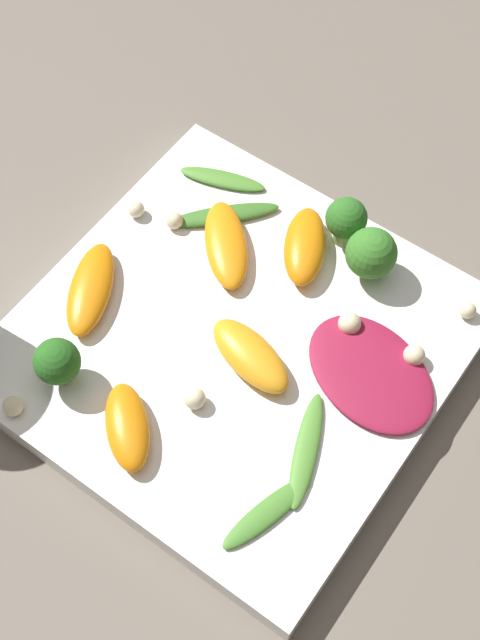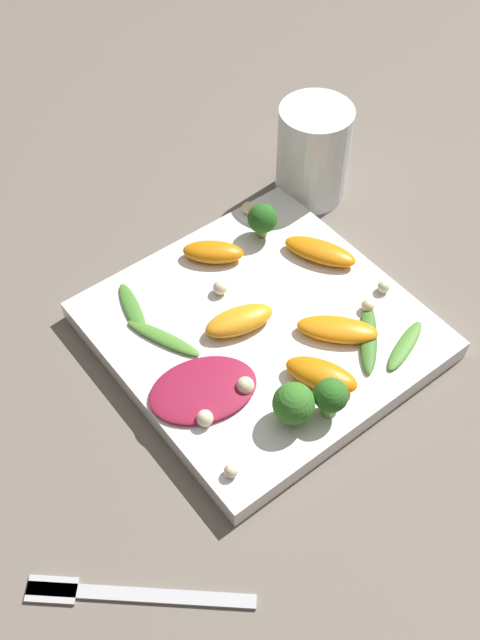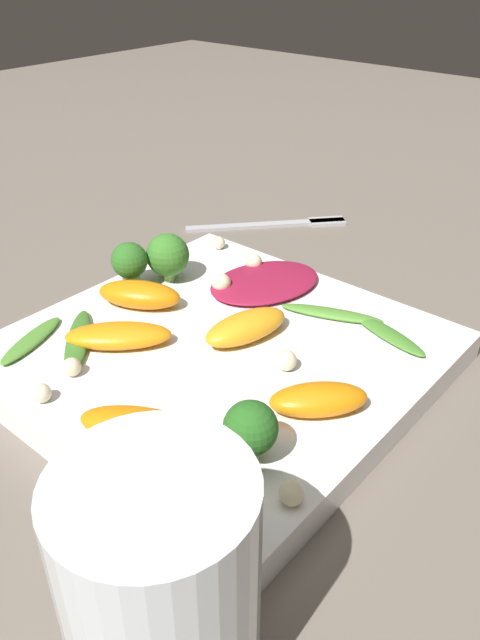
% 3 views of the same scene
% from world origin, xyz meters
% --- Properties ---
extents(ground_plane, '(2.40, 2.40, 0.00)m').
position_xyz_m(ground_plane, '(0.00, 0.00, 0.00)').
color(ground_plane, '#6B6056').
extents(plate, '(0.28, 0.28, 0.02)m').
position_xyz_m(plate, '(0.00, 0.00, 0.01)').
color(plate, white).
rests_on(plate, ground_plane).
extents(drinking_glass, '(0.08, 0.08, 0.11)m').
position_xyz_m(drinking_glass, '(0.13, -0.18, 0.06)').
color(drinking_glass, white).
rests_on(drinking_glass, ground_plane).
extents(fork, '(0.13, 0.15, 0.01)m').
position_xyz_m(fork, '(-0.13, 0.25, 0.00)').
color(fork, '#B2B2B7').
rests_on(fork, ground_plane).
extents(radicchio_leaf_0, '(0.10, 0.12, 0.01)m').
position_xyz_m(radicchio_leaf_0, '(-0.03, 0.09, 0.03)').
color(radicchio_leaf_0, maroon).
rests_on(radicchio_leaf_0, plate).
extents(orange_segment_0, '(0.08, 0.08, 0.02)m').
position_xyz_m(orange_segment_0, '(-0.06, -0.05, 0.03)').
color(orange_segment_0, orange).
rests_on(orange_segment_0, plate).
extents(orange_segment_1, '(0.06, 0.07, 0.02)m').
position_xyz_m(orange_segment_1, '(0.10, -0.02, 0.03)').
color(orange_segment_1, orange).
rests_on(orange_segment_1, plate).
extents(orange_segment_2, '(0.08, 0.06, 0.02)m').
position_xyz_m(orange_segment_2, '(0.03, -0.10, 0.03)').
color(orange_segment_2, orange).
rests_on(orange_segment_2, plate).
extents(orange_segment_3, '(0.07, 0.06, 0.02)m').
position_xyz_m(orange_segment_3, '(-0.09, 0.00, 0.03)').
color(orange_segment_3, orange).
rests_on(orange_segment_3, plate).
extents(orange_segment_4, '(0.05, 0.07, 0.02)m').
position_xyz_m(orange_segment_4, '(0.01, 0.02, 0.03)').
color(orange_segment_4, orange).
rests_on(orange_segment_4, plate).
extents(broccoli_floret_0, '(0.03, 0.03, 0.04)m').
position_xyz_m(broccoli_floret_0, '(0.09, -0.08, 0.05)').
color(broccoli_floret_0, '#7A9E51').
rests_on(broccoli_floret_0, plate).
extents(broccoli_floret_1, '(0.03, 0.03, 0.04)m').
position_xyz_m(broccoli_floret_1, '(-0.11, 0.02, 0.05)').
color(broccoli_floret_1, '#84AD5B').
rests_on(broccoli_floret_1, plate).
extents(broccoli_floret_2, '(0.04, 0.04, 0.04)m').
position_xyz_m(broccoli_floret_2, '(-0.10, 0.05, 0.05)').
color(broccoli_floret_2, '#7A9E51').
rests_on(broccoli_floret_2, plate).
extents(arugula_sprig_0, '(0.07, 0.03, 0.01)m').
position_xyz_m(arugula_sprig_0, '(0.09, 0.09, 0.03)').
color(arugula_sprig_0, '#47842D').
rests_on(arugula_sprig_0, plate).
extents(arugula_sprig_1, '(0.04, 0.07, 0.01)m').
position_xyz_m(arugula_sprig_1, '(-0.11, -0.09, 0.03)').
color(arugula_sprig_1, '#518E33').
rests_on(arugula_sprig_1, plate).
extents(arugula_sprig_2, '(0.08, 0.04, 0.01)m').
position_xyz_m(arugula_sprig_2, '(0.04, 0.09, 0.03)').
color(arugula_sprig_2, '#518E33').
rests_on(arugula_sprig_2, plate).
extents(arugula_sprig_3, '(0.07, 0.07, 0.01)m').
position_xyz_m(arugula_sprig_3, '(-0.08, -0.07, 0.03)').
color(arugula_sprig_3, '#3D7528').
rests_on(arugula_sprig_3, plate).
extents(macadamia_nut_0, '(0.01, 0.01, 0.01)m').
position_xyz_m(macadamia_nut_0, '(-0.11, 0.12, 0.03)').
color(macadamia_nut_0, beige).
rests_on(macadamia_nut_0, plate).
extents(macadamia_nut_1, '(0.01, 0.01, 0.01)m').
position_xyz_m(macadamia_nut_1, '(0.06, 0.01, 0.03)').
color(macadamia_nut_1, beige).
rests_on(macadamia_nut_1, plate).
extents(macadamia_nut_2, '(0.01, 0.01, 0.01)m').
position_xyz_m(macadamia_nut_2, '(0.13, -0.09, 0.03)').
color(macadamia_nut_2, beige).
rests_on(macadamia_nut_2, plate).
extents(macadamia_nut_3, '(0.02, 0.02, 0.02)m').
position_xyz_m(macadamia_nut_3, '(-0.05, 0.06, 0.03)').
color(macadamia_nut_3, beige).
rests_on(macadamia_nut_3, plate).
extents(macadamia_nut_4, '(0.02, 0.02, 0.02)m').
position_xyz_m(macadamia_nut_4, '(-0.06, 0.11, 0.03)').
color(macadamia_nut_4, beige).
rests_on(macadamia_nut_4, plate).
extents(macadamia_nut_5, '(0.01, 0.01, 0.01)m').
position_xyz_m(macadamia_nut_5, '(-0.04, -0.12, 0.03)').
color(macadamia_nut_5, beige).
rests_on(macadamia_nut_5, plate).
extents(macadamia_nut_6, '(0.01, 0.01, 0.01)m').
position_xyz_m(macadamia_nut_6, '(-0.05, -0.09, 0.03)').
color(macadamia_nut_6, beige).
rests_on(macadamia_nut_6, plate).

